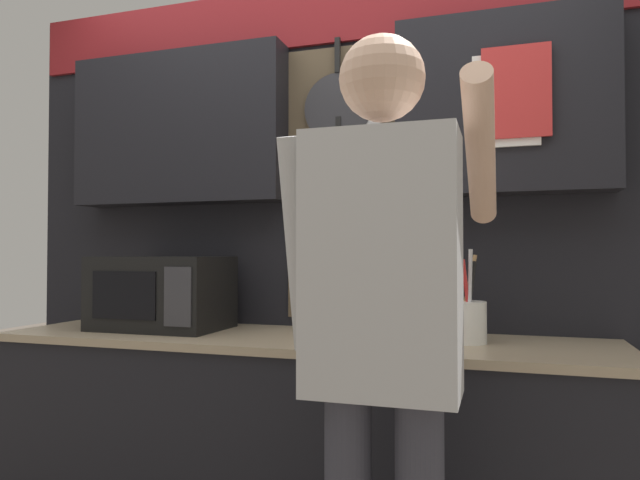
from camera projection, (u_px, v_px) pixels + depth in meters
The scene contains 6 objects.
base_cabinet_counter at pixel (297, 458), 2.15m from camera, with size 2.32×0.59×0.91m.
back_wall_unit at pixel (317, 196), 2.42m from camera, with size 2.89×0.23×2.39m.
microwave at pixel (162, 293), 2.37m from camera, with size 0.52×0.35×0.30m.
knife_block at pixel (417, 311), 2.04m from camera, with size 0.12×0.15×0.29m.
utensil_crock at pixel (468, 320), 1.99m from camera, with size 0.13×0.13×0.33m.
person at pixel (383, 316), 1.43m from camera, with size 0.54×0.63×1.78m.
Camera 1 is at (0.74, -2.04, 1.22)m, focal length 32.00 mm.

